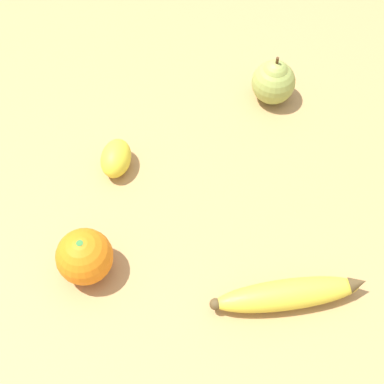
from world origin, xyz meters
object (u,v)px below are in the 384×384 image
orange (85,257)px  lemon (115,160)px  banana (289,294)px  pear (274,81)px

orange → lemon: 0.18m
banana → lemon: bearing=130.5°
banana → lemon: (-0.31, 0.13, 0.00)m
pear → lemon: size_ratio=1.20×
banana → lemon: 0.33m
banana → orange: size_ratio=2.58×
banana → pear: 0.38m
pear → lemon: (-0.20, -0.23, -0.02)m
banana → lemon: lemon is taller
orange → lemon: (-0.03, 0.17, -0.02)m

